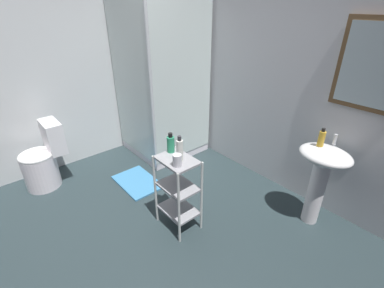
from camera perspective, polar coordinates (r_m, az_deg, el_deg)
ground_plane at (r=2.65m, az=-12.39°, el=-20.45°), size 4.20×4.20×0.02m
wall_back at (r=3.11m, az=16.96°, el=13.87°), size 4.20×0.14×2.50m
wall_left at (r=3.64m, az=-29.35°, el=13.43°), size 0.10×4.20×2.50m
shower_stall at (r=3.76m, az=-6.32°, el=4.51°), size 0.92×0.92×2.00m
pedestal_sink at (r=2.73m, az=25.49°, el=-5.14°), size 0.46×0.37×0.81m
sink_faucet at (r=2.71m, az=27.80°, el=0.84°), size 0.03×0.03×0.10m
toilet at (r=3.55m, az=-28.68°, el=-3.18°), size 0.37×0.49×0.76m
storage_cart at (r=2.51m, az=-2.99°, el=-9.15°), size 0.38×0.28×0.74m
hand_soap_bottle at (r=2.62m, az=25.54°, el=1.10°), size 0.06×0.06×0.17m
lotion_bottle_white at (r=2.27m, az=-2.60°, el=-1.26°), size 0.06×0.06×0.23m
body_wash_bottle_green at (r=2.42m, az=-4.49°, el=0.04°), size 0.07×0.07×0.18m
rinse_cup at (r=2.22m, az=-3.13°, el=-3.47°), size 0.07×0.07×0.11m
bath_mat at (r=3.37m, az=-11.36°, el=-7.78°), size 0.60×0.40×0.02m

